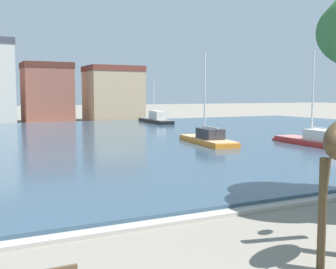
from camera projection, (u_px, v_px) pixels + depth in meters
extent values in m
cube|color=#334C60|center=(63.00, 141.00, 33.90)|extent=(83.46, 45.40, 0.24)
cube|color=#ADA89E|center=(228.00, 213.00, 13.49)|extent=(83.46, 0.50, 0.12)
cylinder|color=#42331E|center=(322.00, 215.00, 9.11)|extent=(0.18, 0.18, 2.46)
cylinder|color=#42331E|center=(330.00, 162.00, 8.63)|extent=(0.27, 0.15, 1.00)
cube|color=red|center=(317.00, 145.00, 29.79)|extent=(2.51, 7.59, 0.60)
ellipsoid|color=red|center=(285.00, 140.00, 33.07)|extent=(1.87, 2.75, 0.57)
cube|color=#C7716E|center=(317.00, 140.00, 29.76)|extent=(2.46, 7.44, 0.06)
cube|color=silver|center=(322.00, 135.00, 29.20)|extent=(1.51, 2.72, 0.71)
cylinder|color=silver|center=(313.00, 95.00, 29.98)|extent=(0.12, 0.12, 6.27)
cylinder|color=silver|center=(325.00, 128.00, 28.98)|extent=(0.33, 2.60, 0.08)
cube|color=black|center=(155.00, 122.00, 54.01)|extent=(2.35, 8.32, 0.65)
ellipsoid|color=black|center=(145.00, 120.00, 57.60)|extent=(1.79, 2.98, 0.62)
cube|color=slate|center=(155.00, 119.00, 53.98)|extent=(2.30, 8.15, 0.06)
cube|color=silver|center=(157.00, 115.00, 53.36)|extent=(1.44, 2.96, 1.04)
cylinder|color=silver|center=(154.00, 99.00, 54.31)|extent=(0.12, 0.12, 5.15)
cylinder|color=silver|center=(158.00, 113.00, 53.14)|extent=(0.29, 2.87, 0.08)
cube|color=orange|center=(207.00, 143.00, 31.16)|extent=(2.79, 7.06, 0.58)
ellipsoid|color=orange|center=(191.00, 138.00, 34.24)|extent=(1.97, 2.62, 0.55)
cube|color=#E2A56E|center=(207.00, 138.00, 31.13)|extent=(2.74, 6.92, 0.06)
cube|color=#333338|center=(210.00, 134.00, 30.60)|extent=(1.61, 2.56, 0.73)
cylinder|color=silver|center=(205.00, 96.00, 31.33)|extent=(0.12, 0.12, 6.22)
cylinder|color=silver|center=(211.00, 127.00, 30.40)|extent=(0.42, 2.39, 0.08)
cube|color=#8E5142|center=(47.00, 95.00, 59.54)|extent=(6.55, 5.12, 7.42)
cube|color=#51281E|center=(47.00, 66.00, 59.16)|extent=(6.69, 5.23, 0.80)
cube|color=tan|center=(113.00, 96.00, 62.85)|extent=(7.77, 6.23, 7.15)
cube|color=brown|center=(113.00, 69.00, 62.48)|extent=(7.92, 6.35, 0.80)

